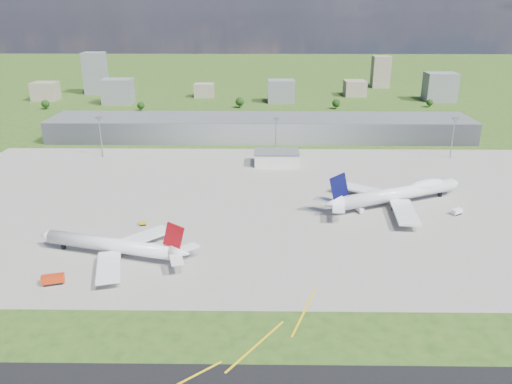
{
  "coord_description": "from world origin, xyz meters",
  "views": [
    {
      "loc": [
        1.46,
        -188.76,
        89.94
      ],
      "look_at": [
        -1.37,
        28.27,
        9.0
      ],
      "focal_mm": 35.0,
      "sensor_mm": 36.0,
      "label": 1
    }
  ],
  "objects_px": {
    "airliner_red_twin": "(115,246)",
    "van_white_far": "(457,212)",
    "van_white_near": "(360,210)",
    "airliner_blue_quad": "(399,194)",
    "fire_truck": "(53,280)",
    "tug_yellow": "(143,224)"
  },
  "relations": [
    {
      "from": "airliner_blue_quad",
      "to": "fire_truck",
      "type": "xyz_separation_m",
      "value": [
        -137.51,
        -75.3,
        -4.09
      ]
    },
    {
      "from": "airliner_blue_quad",
      "to": "tug_yellow",
      "type": "relative_size",
      "value": 21.26
    },
    {
      "from": "airliner_blue_quad",
      "to": "van_white_far",
      "type": "distance_m",
      "value": 27.22
    },
    {
      "from": "airliner_blue_quad",
      "to": "airliner_red_twin",
      "type": "bearing_deg",
      "value": 179.75
    },
    {
      "from": "fire_truck",
      "to": "van_white_near",
      "type": "bearing_deg",
      "value": 12.59
    },
    {
      "from": "airliner_red_twin",
      "to": "airliner_blue_quad",
      "type": "xyz_separation_m",
      "value": [
        121.55,
        55.21,
        1.09
      ]
    },
    {
      "from": "tug_yellow",
      "to": "van_white_far",
      "type": "bearing_deg",
      "value": -5.17
    },
    {
      "from": "van_white_near",
      "to": "airliner_blue_quad",
      "type": "bearing_deg",
      "value": -82.5
    },
    {
      "from": "airliner_red_twin",
      "to": "tug_yellow",
      "type": "bearing_deg",
      "value": -82.07
    },
    {
      "from": "fire_truck",
      "to": "tug_yellow",
      "type": "distance_m",
      "value": 53.19
    },
    {
      "from": "airliner_red_twin",
      "to": "van_white_near",
      "type": "bearing_deg",
      "value": -140.8
    },
    {
      "from": "airliner_blue_quad",
      "to": "van_white_far",
      "type": "relative_size",
      "value": 13.27
    },
    {
      "from": "van_white_near",
      "to": "van_white_far",
      "type": "bearing_deg",
      "value": -111.53
    },
    {
      "from": "airliner_red_twin",
      "to": "van_white_near",
      "type": "relative_size",
      "value": 12.13
    },
    {
      "from": "airliner_blue_quad",
      "to": "van_white_far",
      "type": "height_order",
      "value": "airliner_blue_quad"
    },
    {
      "from": "van_white_near",
      "to": "van_white_far",
      "type": "height_order",
      "value": "van_white_far"
    },
    {
      "from": "airliner_red_twin",
      "to": "van_white_far",
      "type": "xyz_separation_m",
      "value": [
        145.62,
        43.28,
        -3.34
      ]
    },
    {
      "from": "fire_truck",
      "to": "tug_yellow",
      "type": "bearing_deg",
      "value": 51.8
    },
    {
      "from": "van_white_far",
      "to": "airliner_blue_quad",
      "type": "bearing_deg",
      "value": 121.35
    },
    {
      "from": "airliner_red_twin",
      "to": "fire_truck",
      "type": "bearing_deg",
      "value": 66.84
    },
    {
      "from": "van_white_far",
      "to": "fire_truck",
      "type": "bearing_deg",
      "value": 169.14
    },
    {
      "from": "airliner_red_twin",
      "to": "fire_truck",
      "type": "relative_size",
      "value": 7.88
    }
  ]
}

